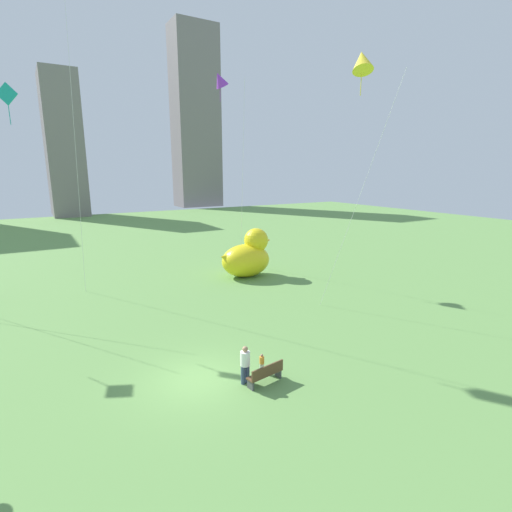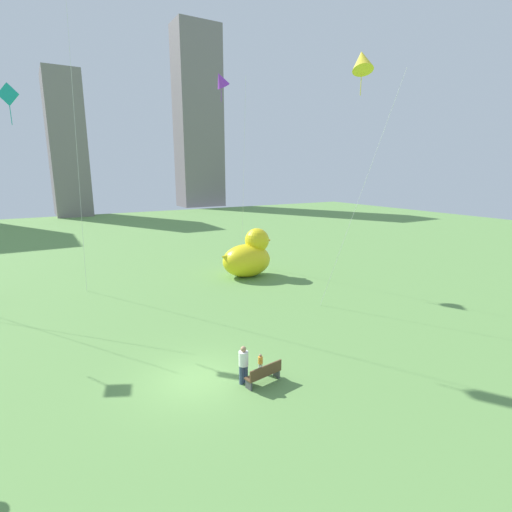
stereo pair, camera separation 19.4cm
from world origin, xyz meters
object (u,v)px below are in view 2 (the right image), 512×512
person_child (260,362)px  kite_teal (7,107)px  giant_inflatable_duck (248,256)px  person_adult (243,363)px  kite_purple (221,80)px  kite_yellow (362,61)px  park_bench (264,373)px

person_child → kite_teal: 20.67m
kite_teal → giant_inflatable_duck: bearing=-0.3°
person_adult → kite_teal: (-7.62, 14.78, 11.59)m
person_adult → kite_purple: kite_purple is taller
giant_inflatable_duck → kite_teal: kite_teal is taller
kite_yellow → kite_teal: kite_yellow is taller
giant_inflatable_duck → person_child: bearing=-117.3°
giant_inflatable_duck → kite_teal: bearing=179.7°
kite_yellow → kite_purple: bearing=93.6°
person_child → kite_teal: size_ratio=0.06×
person_adult → kite_teal: bearing=117.3°
giant_inflatable_duck → kite_teal: 19.38m
park_bench → kite_purple: (7.01, 18.41, 15.70)m
park_bench → kite_purple: 25.19m
park_bench → kite_yellow: 16.41m
giant_inflatable_duck → kite_yellow: kite_yellow is taller
kite_teal → kite_purple: size_ratio=0.82×
person_adult → person_child: 1.22m
person_adult → kite_teal: 20.27m
person_child → giant_inflatable_duck: (7.41, 14.33, 1.24)m
giant_inflatable_duck → person_adult: bearing=-119.9°
giant_inflatable_duck → kite_yellow: 17.37m
kite_teal → kite_purple: kite_purple is taller
person_child → person_adult: bearing=-160.1°
person_child → kite_teal: (-8.69, 14.40, 12.03)m
person_child → kite_yellow: size_ratio=0.06×
person_child → kite_purple: 24.45m
person_adult → kite_purple: 24.77m
giant_inflatable_duck → kite_teal: size_ratio=0.36×
giant_inflatable_duck → kite_yellow: bearing=-88.9°
person_child → giant_inflatable_duck: bearing=62.7°
person_child → kite_purple: bearing=69.2°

